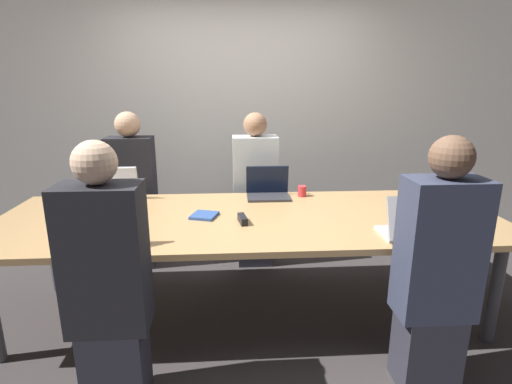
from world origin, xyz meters
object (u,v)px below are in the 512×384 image
object	(u,v)px
person_near_right	(436,273)
cup_near_right	(457,227)
laptop_near_right	(414,226)
laptop_far_left	(115,191)
stapler	(243,219)
person_near_left	(108,285)
person_far_left	(133,194)
laptop_far_center	(268,188)
cup_far_left	(81,198)
bottle_near_right	(449,213)
cup_far_center	(302,191)
person_far_center	(255,193)
laptop_near_left	(111,233)

from	to	relation	value
person_near_right	cup_near_right	xyz separation A→B (m)	(0.31, 0.38, 0.11)
laptop_near_right	laptop_far_left	xyz separation A→B (m)	(-2.02, 0.92, 0.00)
cup_near_right	stapler	world-z (taller)	cup_near_right
person_near_right	person_near_left	world-z (taller)	person_near_right
person_near_right	stapler	world-z (taller)	person_near_right
laptop_near_right	person_far_left	xyz separation A→B (m)	(-1.98, 1.35, -0.14)
laptop_far_left	laptop_far_center	world-z (taller)	laptop_far_left
cup_far_left	bottle_near_right	bearing A→B (deg)	-15.00
cup_near_right	person_near_left	size ratio (longest dim) A/B	0.06
cup_near_right	cup_far_center	bearing A→B (deg)	131.70
person_near_right	person_far_left	size ratio (longest dim) A/B	1.00
laptop_near_right	person_far_left	distance (m)	2.40
person_far_center	stapler	world-z (taller)	person_far_center
cup_near_right	stapler	xyz separation A→B (m)	(-1.32, 0.29, -0.02)
cup_far_left	stapler	distance (m)	1.34
person_far_center	person_near_right	bearing A→B (deg)	-62.61
bottle_near_right	person_far_center	xyz separation A→B (m)	(-1.18, 1.16, -0.16)
cup_far_left	cup_far_center	distance (m)	1.75
bottle_near_right	cup_far_left	size ratio (longest dim) A/B	2.25
laptop_far_center	cup_far_center	bearing A→B (deg)	-1.48
person_far_center	cup_far_left	bearing A→B (deg)	-161.11
laptop_far_center	cup_far_center	size ratio (longest dim) A/B	4.04
laptop_far_left	laptop_far_center	bearing A→B (deg)	1.82
cup_far_left	person_near_left	bearing A→B (deg)	-65.77
laptop_near_left	person_near_left	distance (m)	0.39
person_near_right	person_far_left	distance (m)	2.59
person_far_left	laptop_near_left	xyz separation A→B (m)	(0.19, -1.33, 0.13)
person_near_right	laptop_near_left	distance (m)	1.82
laptop_near_left	laptop_far_center	distance (m)	1.37
person_near_left	person_far_left	bearing A→B (deg)	-81.36
laptop_near_right	laptop_far_center	world-z (taller)	laptop_near_right
cup_far_center	person_far_center	bearing A→B (deg)	134.07
person_near_left	cup_far_center	size ratio (longest dim) A/B	16.29
bottle_near_right	person_far_left	distance (m)	2.59
person_far_center	cup_far_center	distance (m)	0.54
laptop_near_right	laptop_far_left	world-z (taller)	laptop_far_left
laptop_near_right	cup_far_left	bearing A→B (deg)	-20.55
person_far_left	person_far_center	xyz separation A→B (m)	(1.11, -0.02, -0.01)
cup_near_right	person_far_center	xyz separation A→B (m)	(-1.17, 1.28, -0.12)
laptop_far_left	person_near_left	distance (m)	1.30
laptop_far_left	cup_far_center	world-z (taller)	laptop_far_left
person_near_left	laptop_far_left	bearing A→B (deg)	-76.91
cup_far_left	cup_far_center	size ratio (longest dim) A/B	1.11
person_far_left	stapler	distance (m)	1.40
laptop_near_right	person_far_center	distance (m)	1.59
laptop_near_right	laptop_near_left	bearing A→B (deg)	-0.44
cup_far_center	stapler	world-z (taller)	cup_far_center
person_near_right	bottle_near_right	xyz separation A→B (m)	(0.32, 0.50, 0.16)
cup_far_left	laptop_near_right	bearing A→B (deg)	-20.55
person_near_left	stapler	xyz separation A→B (m)	(0.70, 0.68, 0.09)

